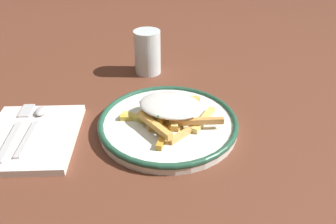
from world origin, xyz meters
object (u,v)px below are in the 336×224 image
plate (168,123)px  fork (16,130)px  water_glass (147,52)px  napkin (31,137)px  fries_heap (171,111)px  spoon (36,121)px

plate → fork: plate is taller
fork → water_glass: 0.35m
napkin → water_glass: water_glass is taller
fries_heap → napkin: fries_heap is taller
fries_heap → spoon: bearing=176.0°
napkin → water_glass: (0.22, 0.26, 0.05)m
fries_heap → fork: size_ratio=1.06×
fries_heap → water_glass: 0.24m
fork → spoon: bearing=36.9°
water_glass → spoon: bearing=-134.4°
spoon → fork: bearing=-143.1°
napkin → fork: size_ratio=1.09×
napkin → spoon: (0.00, 0.03, 0.01)m
fries_heap → fork: 0.28m
spoon → water_glass: 0.31m
fork → water_glass: bearing=44.7°
napkin → plate: bearing=3.4°
plate → napkin: (-0.25, -0.01, -0.00)m
napkin → fork: (-0.03, 0.01, 0.01)m
fork → spoon: 0.04m
napkin → spoon: size_ratio=1.25×
napkin → water_glass: 0.34m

